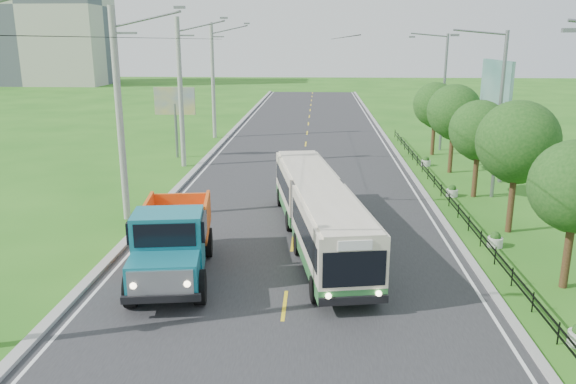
# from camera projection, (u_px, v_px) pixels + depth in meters

# --- Properties ---
(ground) EXTENTS (240.00, 240.00, 0.00)m
(ground) POSITION_uv_depth(u_px,v_px,m) (285.00, 306.00, 18.52)
(ground) COLOR #256317
(ground) RESTS_ON ground
(road) EXTENTS (14.00, 120.00, 0.02)m
(road) POSITION_uv_depth(u_px,v_px,m) (302.00, 171.00, 37.80)
(road) COLOR #28282B
(road) RESTS_ON ground
(curb_left) EXTENTS (0.40, 120.00, 0.15)m
(curb_left) POSITION_uv_depth(u_px,v_px,m) (197.00, 168.00, 38.15)
(curb_left) COLOR #9E9E99
(curb_left) RESTS_ON ground
(curb_right) EXTENTS (0.30, 120.00, 0.10)m
(curb_right) POSITION_uv_depth(u_px,v_px,m) (409.00, 171.00, 37.41)
(curb_right) COLOR #9E9E99
(curb_right) RESTS_ON ground
(edge_line_left) EXTENTS (0.12, 120.00, 0.00)m
(edge_line_left) POSITION_uv_depth(u_px,v_px,m) (205.00, 169.00, 38.14)
(edge_line_left) COLOR silver
(edge_line_left) RESTS_ON road
(edge_line_right) EXTENTS (0.12, 120.00, 0.00)m
(edge_line_right) POSITION_uv_depth(u_px,v_px,m) (402.00, 172.00, 37.45)
(edge_line_right) COLOR silver
(edge_line_right) RESTS_ON road
(centre_dash) EXTENTS (0.12, 2.20, 0.00)m
(centre_dash) POSITION_uv_depth(u_px,v_px,m) (285.00, 305.00, 18.51)
(centre_dash) COLOR yellow
(centre_dash) RESTS_ON road
(railing_right) EXTENTS (0.04, 40.00, 0.60)m
(railing_right) POSITION_uv_depth(u_px,v_px,m) (441.00, 191.00, 31.52)
(railing_right) COLOR black
(railing_right) RESTS_ON ground
(pole_near) EXTENTS (3.51, 0.32, 10.00)m
(pole_near) POSITION_uv_depth(u_px,v_px,m) (120.00, 115.00, 26.29)
(pole_near) COLOR gray
(pole_near) RESTS_ON ground
(pole_mid) EXTENTS (3.51, 0.32, 10.00)m
(pole_mid) POSITION_uv_depth(u_px,v_px,m) (181.00, 92.00, 37.86)
(pole_mid) COLOR gray
(pole_mid) RESTS_ON ground
(pole_far) EXTENTS (3.51, 0.32, 10.00)m
(pole_far) POSITION_uv_depth(u_px,v_px,m) (213.00, 80.00, 49.43)
(pole_far) COLOR gray
(pole_far) RESTS_ON ground
(tree_second) EXTENTS (3.18, 3.26, 5.30)m
(tree_second) POSITION_uv_depth(u_px,v_px,m) (576.00, 191.00, 19.15)
(tree_second) COLOR #382314
(tree_second) RESTS_ON ground
(tree_third) EXTENTS (3.60, 3.62, 6.00)m
(tree_third) POSITION_uv_depth(u_px,v_px,m) (517.00, 145.00, 24.81)
(tree_third) COLOR #382314
(tree_third) RESTS_ON ground
(tree_fourth) EXTENTS (3.24, 3.31, 5.40)m
(tree_fourth) POSITION_uv_depth(u_px,v_px,m) (479.00, 133.00, 30.70)
(tree_fourth) COLOR #382314
(tree_fourth) RESTS_ON ground
(tree_fifth) EXTENTS (3.48, 3.52, 5.80)m
(tree_fifth) POSITION_uv_depth(u_px,v_px,m) (454.00, 114.00, 36.42)
(tree_fifth) COLOR #382314
(tree_fifth) RESTS_ON ground
(tree_back) EXTENTS (3.30, 3.36, 5.50)m
(tree_back) POSITION_uv_depth(u_px,v_px,m) (436.00, 107.00, 42.25)
(tree_back) COLOR #382314
(tree_back) RESTS_ON ground
(streetlight_mid) EXTENTS (3.02, 0.20, 9.07)m
(streetlight_mid) POSITION_uv_depth(u_px,v_px,m) (497.00, 109.00, 30.18)
(streetlight_mid) COLOR slate
(streetlight_mid) RESTS_ON ground
(streetlight_far) EXTENTS (3.02, 0.20, 9.07)m
(streetlight_far) POSITION_uv_depth(u_px,v_px,m) (442.00, 88.00, 43.68)
(streetlight_far) COLOR slate
(streetlight_far) RESTS_ON ground
(planter_near) EXTENTS (0.64, 0.64, 0.67)m
(planter_near) POSITION_uv_depth(u_px,v_px,m) (495.00, 240.00, 23.78)
(planter_near) COLOR silver
(planter_near) RESTS_ON ground
(planter_mid) EXTENTS (0.64, 0.64, 0.67)m
(planter_mid) POSITION_uv_depth(u_px,v_px,m) (452.00, 191.00, 31.49)
(planter_mid) COLOR silver
(planter_mid) RESTS_ON ground
(planter_far) EXTENTS (0.64, 0.64, 0.67)m
(planter_far) POSITION_uv_depth(u_px,v_px,m) (426.00, 162.00, 39.21)
(planter_far) COLOR silver
(planter_far) RESTS_ON ground
(billboard_left) EXTENTS (3.00, 0.20, 5.20)m
(billboard_left) POSITION_uv_depth(u_px,v_px,m) (175.00, 106.00, 41.14)
(billboard_left) COLOR slate
(billboard_left) RESTS_ON ground
(billboard_right) EXTENTS (0.24, 6.00, 7.30)m
(billboard_right) POSITION_uv_depth(u_px,v_px,m) (495.00, 91.00, 35.77)
(billboard_right) COLOR slate
(billboard_right) RESTS_ON ground
(apartment_near) EXTENTS (28.00, 14.00, 30.00)m
(apartment_near) POSITION_uv_depth(u_px,v_px,m) (32.00, 6.00, 109.04)
(apartment_near) COLOR #B7B2A3
(apartment_near) RESTS_ON ground
(bus) EXTENTS (4.50, 13.97, 2.66)m
(bus) POSITION_uv_depth(u_px,v_px,m) (318.00, 207.00, 23.89)
(bus) COLOR #2B6C33
(bus) RESTS_ON ground
(dump_truck) EXTENTS (3.37, 6.89, 2.78)m
(dump_truck) POSITION_uv_depth(u_px,v_px,m) (172.00, 237.00, 20.40)
(dump_truck) COLOR #156F80
(dump_truck) RESTS_ON ground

